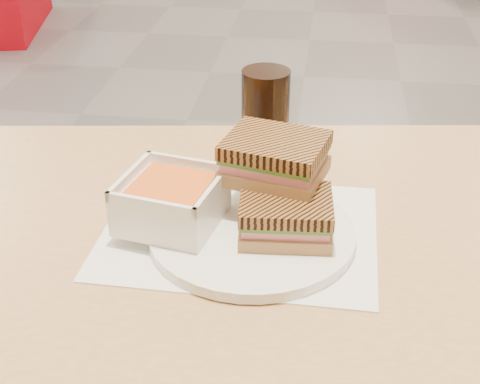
# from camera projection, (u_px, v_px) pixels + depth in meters

# --- Properties ---
(main_table) EXTENTS (1.28, 0.86, 0.75)m
(main_table) POSITION_uv_depth(u_px,v_px,m) (138.00, 296.00, 1.00)
(main_table) COLOR tan
(main_table) RESTS_ON ground
(tray_liner) EXTENTS (0.38, 0.30, 0.00)m
(tray_liner) POSITION_uv_depth(u_px,v_px,m) (240.00, 231.00, 0.94)
(tray_liner) COLOR white
(tray_liner) RESTS_ON main_table
(plate) EXTENTS (0.28, 0.28, 0.01)m
(plate) POSITION_uv_depth(u_px,v_px,m) (252.00, 234.00, 0.92)
(plate) COLOR white
(plate) RESTS_ON tray_liner
(soup_bowl) EXTENTS (0.15, 0.15, 0.07)m
(soup_bowl) POSITION_uv_depth(u_px,v_px,m) (171.00, 202.00, 0.92)
(soup_bowl) COLOR white
(soup_bowl) RESTS_ON plate
(panini_lower) EXTENTS (0.13, 0.11, 0.05)m
(panini_lower) POSITION_uv_depth(u_px,v_px,m) (286.00, 216.00, 0.89)
(panini_lower) COLOR #A8764D
(panini_lower) RESTS_ON plate
(panini_upper) EXTENTS (0.15, 0.14, 0.06)m
(panini_upper) POSITION_uv_depth(u_px,v_px,m) (275.00, 158.00, 0.92)
(panini_upper) COLOR #A8764D
(panini_upper) RESTS_ON panini_lower
(cola_glass) EXTENTS (0.08, 0.08, 0.16)m
(cola_glass) POSITION_uv_depth(u_px,v_px,m) (265.00, 119.00, 1.07)
(cola_glass) COLOR black
(cola_glass) RESTS_ON main_table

